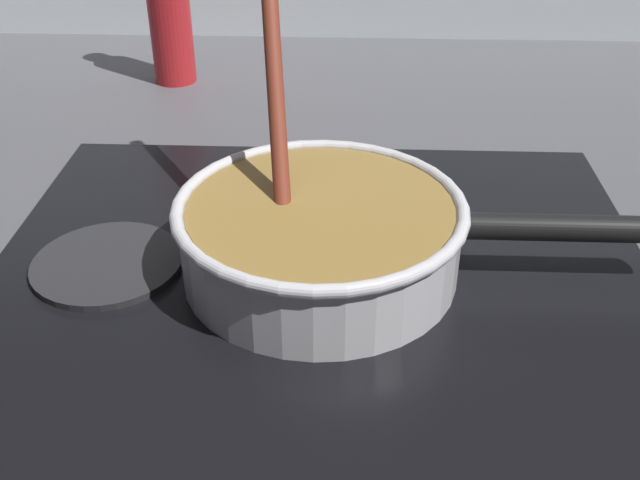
# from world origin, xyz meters

# --- Properties ---
(ground) EXTENTS (2.40, 1.60, 0.04)m
(ground) POSITION_xyz_m (0.00, 0.00, -0.02)
(ground) COLOR #4C4C51
(hob_plate) EXTENTS (0.56, 0.48, 0.01)m
(hob_plate) POSITION_xyz_m (0.11, 0.10, 0.01)
(hob_plate) COLOR black
(hob_plate) RESTS_ON ground
(burner_ring) EXTENTS (0.19, 0.19, 0.01)m
(burner_ring) POSITION_xyz_m (0.11, 0.10, 0.02)
(burner_ring) COLOR #592D0C
(burner_ring) RESTS_ON hob_plate
(spare_burner) EXTENTS (0.13, 0.13, 0.01)m
(spare_burner) POSITION_xyz_m (-0.07, 0.10, 0.01)
(spare_burner) COLOR #262628
(spare_burner) RESTS_ON hob_plate
(cooking_pan) EXTENTS (0.40, 0.28, 0.28)m
(cooking_pan) POSITION_xyz_m (0.11, 0.10, 0.05)
(cooking_pan) COLOR silver
(cooking_pan) RESTS_ON hob_plate
(sauce_bottle) EXTENTS (0.06, 0.06, 0.25)m
(sauce_bottle) POSITION_xyz_m (-0.11, 0.57, 0.10)
(sauce_bottle) COLOR red
(sauce_bottle) RESTS_ON ground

